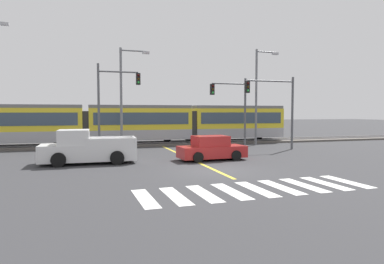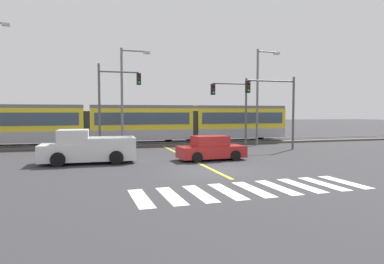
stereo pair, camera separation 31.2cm
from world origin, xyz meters
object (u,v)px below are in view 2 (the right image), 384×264
object	(u,v)px
pickup_truck	(86,149)
traffic_light_far_right	(234,102)
traffic_light_mid_right	(277,101)
traffic_light_far_left	(113,95)
sedan_crossing	(211,149)
street_lamp_east	(260,91)
light_rail_tram	(142,122)
street_lamp_centre	(125,91)

from	to	relation	value
pickup_truck	traffic_light_far_right	xyz separation A→B (m)	(11.91, 5.81, 2.98)
traffic_light_mid_right	traffic_light_far_left	bearing A→B (deg)	166.57
sedan_crossing	street_lamp_east	world-z (taller)	street_lamp_east
pickup_truck	street_lamp_east	world-z (taller)	street_lamp_east
sedan_crossing	traffic_light_far_right	xyz separation A→B (m)	(4.39, 6.54, 3.12)
light_rail_tram	sedan_crossing	distance (m)	11.34
street_lamp_centre	sedan_crossing	bearing A→B (deg)	-60.47
traffic_light_far_right	street_lamp_east	distance (m)	3.51
light_rail_tram	traffic_light_mid_right	xyz separation A→B (m)	(9.65, -7.10, 1.85)
light_rail_tram	pickup_truck	world-z (taller)	light_rail_tram
traffic_light_mid_right	street_lamp_centre	xyz separation A→B (m)	(-11.37, 4.23, 0.77)
sedan_crossing	traffic_light_far_left	distance (m)	9.47
traffic_light_far_right	sedan_crossing	bearing A→B (deg)	-123.86
traffic_light_far_right	traffic_light_mid_right	bearing A→B (deg)	-48.36
pickup_truck	street_lamp_east	xyz separation A→B (m)	(14.95, 7.17, 4.06)
traffic_light_far_right	street_lamp_centre	world-z (taller)	street_lamp_centre
sedan_crossing	pickup_truck	xyz separation A→B (m)	(-7.52, 0.74, 0.14)
street_lamp_east	sedan_crossing	bearing A→B (deg)	-133.22
sedan_crossing	pickup_truck	distance (m)	7.55
light_rail_tram	traffic_light_far_left	distance (m)	5.45
traffic_light_mid_right	sedan_crossing	bearing A→B (deg)	-150.89
sedan_crossing	street_lamp_east	size ratio (longest dim) A/B	0.50
light_rail_tram	pickup_truck	bearing A→B (deg)	-114.80
traffic_light_far_left	street_lamp_centre	world-z (taller)	street_lamp_centre
light_rail_tram	street_lamp_east	distance (m)	11.06
traffic_light_far_left	street_lamp_centre	size ratio (longest dim) A/B	0.82
pickup_truck	street_lamp_centre	size ratio (longest dim) A/B	0.67
light_rail_tram	traffic_light_far_left	bearing A→B (deg)	-123.75
street_lamp_east	street_lamp_centre	bearing A→B (deg)	179.43
sedan_crossing	traffic_light_far_left	xyz separation A→B (m)	(-5.58, 6.76, 3.57)
traffic_light_mid_right	street_lamp_centre	world-z (taller)	street_lamp_centre
pickup_truck	traffic_light_mid_right	bearing A→B (deg)	12.06
traffic_light_mid_right	street_lamp_centre	bearing A→B (deg)	159.61
traffic_light_mid_right	street_lamp_east	distance (m)	4.27
sedan_crossing	street_lamp_centre	size ratio (longest dim) A/B	0.53
sedan_crossing	traffic_light_mid_right	size ratio (longest dim) A/B	0.74
street_lamp_centre	traffic_light_mid_right	bearing A→B (deg)	-20.39
traffic_light_far_right	street_lamp_centre	distance (m)	9.10
light_rail_tram	traffic_light_far_right	world-z (taller)	traffic_light_far_right
traffic_light_far_left	street_lamp_centre	distance (m)	1.68
traffic_light_far_right	street_lamp_centre	size ratio (longest dim) A/B	0.72
traffic_light_far_left	street_lamp_east	bearing A→B (deg)	5.03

